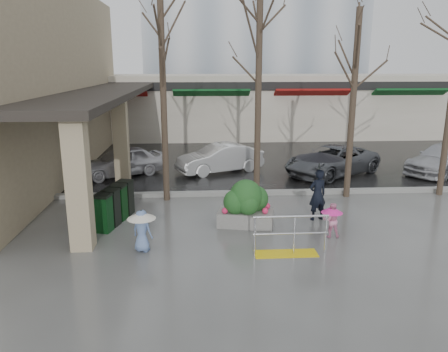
{
  "coord_description": "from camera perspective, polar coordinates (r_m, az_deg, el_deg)",
  "views": [
    {
      "loc": [
        -0.91,
        -11.3,
        4.66
      ],
      "look_at": [
        -0.08,
        1.79,
        1.3
      ],
      "focal_mm": 35.0,
      "sensor_mm": 36.0,
      "label": 1
    }
  ],
  "objects": [
    {
      "name": "child_blue",
      "position": [
        11.34,
        -10.69,
        -6.41
      ],
      "size": [
        0.74,
        0.74,
        1.1
      ],
      "rotation": [
        0.0,
        0.0,
        2.7
      ],
      "color": "#6681B6",
      "rests_on": "ground"
    },
    {
      "name": "car_c",
      "position": [
        19.44,
        13.92,
        1.98
      ],
      "size": [
        4.94,
        4.24,
        1.26
      ],
      "primitive_type": "imported",
      "rotation": [
        0.0,
        0.0,
        -0.99
      ],
      "color": "#54575B",
      "rests_on": "ground"
    },
    {
      "name": "storefront_row",
      "position": [
        29.53,
        2.08,
        9.22
      ],
      "size": [
        34.0,
        6.74,
        4.0
      ],
      "color": "beige",
      "rests_on": "ground"
    },
    {
      "name": "car_d",
      "position": [
        21.5,
        26.76,
        2.02
      ],
      "size": [
        4.59,
        3.89,
        1.26
      ],
      "primitive_type": "imported",
      "rotation": [
        0.0,
        0.0,
        -0.98
      ],
      "color": "#AEAFB3",
      "rests_on": "ground"
    },
    {
      "name": "handrail",
      "position": [
        11.2,
        8.44,
        -8.28
      ],
      "size": [
        1.9,
        0.5,
        1.03
      ],
      "color": "yellow",
      "rests_on": "ground"
    },
    {
      "name": "child_pink",
      "position": [
        12.43,
        13.88,
        -5.25
      ],
      "size": [
        0.6,
        0.6,
        0.98
      ],
      "rotation": [
        0.0,
        0.0,
        3.08
      ],
      "color": "pink",
      "rests_on": "ground"
    },
    {
      "name": "canopy_slab",
      "position": [
        19.71,
        -15.28,
        10.87
      ],
      "size": [
        2.8,
        18.0,
        0.25
      ],
      "primitive_type": "cube",
      "color": "#2D2823",
      "rests_on": "pillar_front"
    },
    {
      "name": "tree_midwest",
      "position": [
        15.06,
        4.62,
        16.51
      ],
      "size": [
        3.2,
        3.2,
        7.0
      ],
      "color": "#382B21",
      "rests_on": "ground"
    },
    {
      "name": "car_a",
      "position": [
        19.19,
        -13.28,
        1.86
      ],
      "size": [
        3.96,
        3.08,
        1.26
      ],
      "primitive_type": "imported",
      "rotation": [
        0.0,
        0.0,
        -1.07
      ],
      "color": "#B8B7BC",
      "rests_on": "ground"
    },
    {
      "name": "news_boxes",
      "position": [
        13.58,
        -14.05,
        -3.67
      ],
      "size": [
        0.94,
        2.03,
        1.11
      ],
      "rotation": [
        0.0,
        0.0,
        -0.26
      ],
      "color": "#0C3915",
      "rests_on": "ground"
    },
    {
      "name": "street_asphalt",
      "position": [
        33.64,
        -2.06,
        6.41
      ],
      "size": [
        120.0,
        36.0,
        0.01
      ],
      "primitive_type": "cube",
      "color": "black",
      "rests_on": "ground"
    },
    {
      "name": "woman",
      "position": [
        13.47,
        12.26,
        0.16
      ],
      "size": [
        1.43,
        1.43,
        2.17
      ],
      "rotation": [
        0.0,
        0.0,
        3.43
      ],
      "color": "black",
      "rests_on": "ground"
    },
    {
      "name": "pillar_back",
      "position": [
        17.79,
        -13.29,
        4.58
      ],
      "size": [
        0.55,
        0.55,
        3.5
      ],
      "primitive_type": "cube",
      "color": "tan",
      "rests_on": "ground"
    },
    {
      "name": "tree_mideast",
      "position": [
        15.85,
        16.88,
        14.5
      ],
      "size": [
        3.2,
        3.2,
        6.5
      ],
      "color": "#382B21",
      "rests_on": "ground"
    },
    {
      "name": "curb",
      "position": [
        16.0,
        -0.21,
        -2.28
      ],
      "size": [
        120.0,
        0.3,
        0.15
      ],
      "primitive_type": "cube",
      "color": "gray",
      "rests_on": "ground"
    },
    {
      "name": "tree_west",
      "position": [
        14.94,
        -8.12,
        15.86
      ],
      "size": [
        3.2,
        3.2,
        6.8
      ],
      "color": "#382B21",
      "rests_on": "ground"
    },
    {
      "name": "ground",
      "position": [
        12.26,
        0.91,
        -7.98
      ],
      "size": [
        120.0,
        120.0,
        0.0
      ],
      "primitive_type": "plane",
      "color": "#51514F",
      "rests_on": "ground"
    },
    {
      "name": "planter",
      "position": [
        12.9,
        2.89,
        -3.65
      ],
      "size": [
        1.75,
        1.14,
        1.41
      ],
      "rotation": [
        0.0,
        0.0,
        -0.22
      ],
      "color": "gray",
      "rests_on": "ground"
    },
    {
      "name": "car_b",
      "position": [
        19.34,
        -0.54,
        2.34
      ],
      "size": [
        4.04,
        2.74,
        1.26
      ],
      "primitive_type": "imported",
      "rotation": [
        0.0,
        0.0,
        -1.16
      ],
      "color": "silver",
      "rests_on": "ground"
    },
    {
      "name": "pillar_front",
      "position": [
        11.58,
        -18.47,
        -0.94
      ],
      "size": [
        0.55,
        0.55,
        3.5
      ],
      "primitive_type": "cube",
      "color": "tan",
      "rests_on": "ground"
    },
    {
      "name": "near_building",
      "position": [
        20.94,
        -26.9,
        11.05
      ],
      "size": [
        6.0,
        18.0,
        8.0
      ],
      "primitive_type": "cube",
      "color": "tan",
      "rests_on": "ground"
    }
  ]
}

